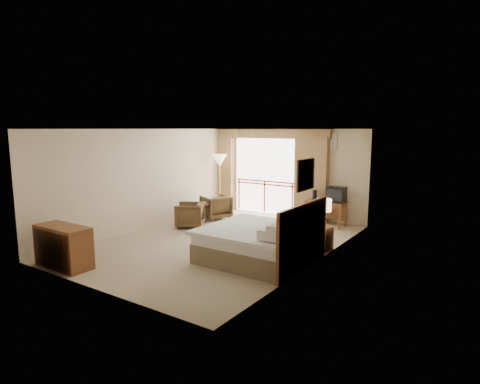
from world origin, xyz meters
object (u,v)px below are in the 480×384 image
Objects in this scene: wastebasket at (304,220)px; side_table at (201,209)px; armchair_near at (190,227)px; nightstand at (322,238)px; dresser at (63,247)px; tv at (337,195)px; desk at (327,206)px; armchair_far at (216,218)px; bed at (261,242)px; floor_lamp at (220,163)px; table_lamp at (324,206)px.

side_table reaches higher than wastebasket.
wastebasket is 3.21m from armchair_near.
nightstand reaches higher than armchair_near.
wastebasket is 0.37× the size of armchair_near.
side_table is 4.51m from dresser.
nightstand is 2.32m from tv.
dresser is at bearing -122.05° from tv.
armchair_near is 0.76m from side_table.
desk is 3.86× the size of wastebasket.
desk reaches higher than armchair_far.
desk is 1.45× the size of armchair_near.
desk is 3.33m from armchair_far.
bed is at bearing -98.26° from tv.
desk is 3.62m from side_table.
side_table is (-0.09, -0.62, 0.38)m from armchair_far.
floor_lamp is at bearing -173.52° from desk.
nightstand is 1.90× the size of wastebasket.
armchair_far reaches higher than armchair_near.
bed reaches higher than side_table.
armchair_far is 0.63× the size of dresser.
floor_lamp is at bearing 162.49° from armchair_near.
table_lamp is 0.32× the size of floor_lamp.
dresser is (-3.00, -2.54, 0.04)m from bed.
table_lamp is 2.45m from wastebasket.
tv is 6.95m from dresser.
bed is at bearing -31.33° from side_table.
floor_lamp reaches higher than table_lamp.
armchair_far is (-3.91, 1.14, -1.00)m from table_lamp.
desk reaches higher than side_table.
desk reaches higher than armchair_near.
bed is 3.93m from dresser.
table_lamp is at bearing -54.29° from wastebasket.
table_lamp is at bearing -80.75° from tv.
desk is at bearing 165.94° from tv.
bed is 3.78m from side_table.
tv is at bearing 103.04° from table_lamp.
table_lamp reaches higher than bed.
floor_lamp is (-3.86, -0.19, 0.71)m from tv.
side_table is at bearing 172.64° from table_lamp.
nightstand is 0.43× the size of dresser.
side_table is at bearing 176.62° from nightstand.
desk is at bearing 133.67° from armchair_far.
desk is at bearing 90.33° from bed.
floor_lamp is (-3.58, 3.38, 1.25)m from bed.
armchair_far is at bearing 140.49° from bed.
armchair_far reaches higher than wastebasket.
bed is 7.57× the size of wastebasket.
armchair_near is 1.34× the size of side_table.
dresser is (0.13, -5.12, 0.41)m from armchair_far.
floor_lamp reaches higher than armchair_far.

